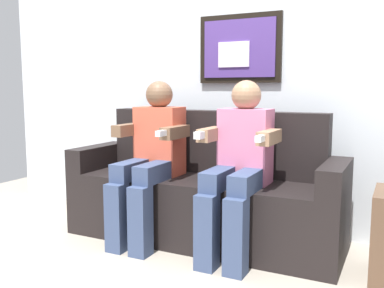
% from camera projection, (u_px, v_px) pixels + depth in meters
% --- Properties ---
extents(ground_plane, '(5.59, 5.59, 0.00)m').
position_uv_depth(ground_plane, '(182.00, 255.00, 2.73)').
color(ground_plane, '#9E9384').
extents(back_wall_assembly, '(4.30, 0.10, 2.60)m').
position_uv_depth(back_wall_assembly, '(228.00, 56.00, 3.24)').
color(back_wall_assembly, silver).
rests_on(back_wall_assembly, ground_plane).
extents(couch, '(1.90, 0.58, 0.90)m').
position_uv_depth(couch, '(203.00, 196.00, 2.98)').
color(couch, black).
rests_on(couch, ground_plane).
extents(person_on_left, '(0.46, 0.56, 1.11)m').
position_uv_depth(person_on_left, '(151.00, 155.00, 2.93)').
color(person_on_left, '#D8593F').
rests_on(person_on_left, ground_plane).
extents(person_on_right, '(0.46, 0.56, 1.11)m').
position_uv_depth(person_on_right, '(239.00, 162.00, 2.65)').
color(person_on_right, pink).
rests_on(person_on_right, ground_plane).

